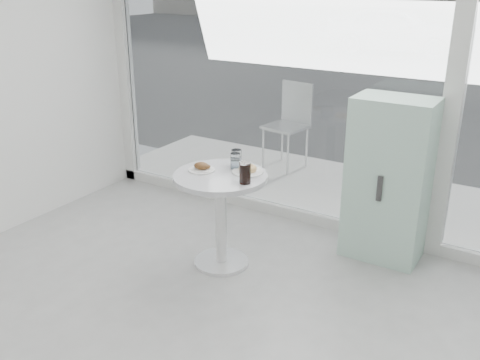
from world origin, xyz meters
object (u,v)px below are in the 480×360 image
Objects in this scene: patio_chair at (290,120)px; water_tumbler_a at (236,159)px; plate_fritter at (202,168)px; main_table at (221,201)px; plate_donut at (248,170)px; mint_cabinet at (388,180)px; water_tumbler_b at (235,162)px; car_white at (395,30)px; cola_glass at (245,173)px.

water_tumbler_a is (0.55, -2.05, 0.22)m from patio_chair.
plate_fritter is (0.39, -2.29, 0.19)m from patio_chair.
main_table is 0.78× the size of patio_chair.
plate_donut is (0.71, -2.14, 0.18)m from patio_chair.
patio_chair is at bearing 108.36° from plate_donut.
main_table is at bearing 3.46° from plate_fritter.
main_table is 0.58× the size of mint_cabinet.
water_tumbler_a is 1.05× the size of water_tumbler_b.
car_white reaches higher than plate_donut.
mint_cabinet is at bearing 37.84° from plate_donut.
mint_cabinet is 0.34× the size of car_white.
water_tumbler_a is at bearing 150.28° from plate_donut.
cola_glass is at bearing -45.11° from water_tumbler_b.
plate_donut is (0.32, 0.15, -0.00)m from plate_fritter.
plate_donut is at bearing -61.12° from patio_chair.
plate_donut is 1.84× the size of water_tumbler_a.
cola_glass is (-0.79, -0.89, 0.19)m from mint_cabinet.
patio_chair is (-1.60, 1.45, -0.05)m from mint_cabinet.
cola_glass is at bearing -13.10° from main_table.
plate_fritter is (-0.16, -0.01, 0.25)m from main_table.
mint_cabinet is 10.13× the size of water_tumbler_a.
plate_donut is 0.23m from cola_glass.
car_white is 19.18× the size of plate_fritter.
patio_chair is 4.10× the size of plate_donut.
patio_chair reaches higher than water_tumbler_a.
mint_cabinet reaches higher than cola_glass.
mint_cabinet is at bearing 38.43° from main_table.
cola_glass is (0.26, -0.29, 0.02)m from water_tumbler_a.
water_tumbler_a is 0.39m from cola_glass.
patio_chair is (-0.55, 2.28, 0.06)m from main_table.
car_white is (-1.91, 10.52, 0.06)m from patio_chair.
water_tumbler_b is (2.49, -12.63, 0.15)m from car_white.
water_tumbler_a reaches higher than water_tumbler_b.
patio_chair is 2.20m from water_tumbler_b.
car_white is at bearing 100.17° from plate_fritter.
patio_chair is 0.25× the size of car_white.
patio_chair is at bearing 137.63° from mint_cabinet.
plate_donut reaches higher than main_table.
water_tumbler_b is at bearing -64.11° from patio_chair.
mint_cabinet is 2.16m from patio_chair.
main_table is 4.78× the size of cola_glass.
plate_donut is 1.49× the size of cola_glass.
car_white reaches higher than water_tumbler_a.
main_table is 0.29m from plate_fritter.
water_tumbler_a is at bearing -150.36° from mint_cabinet.
cola_glass is (0.26, -0.06, 0.30)m from main_table.
water_tumbler_b is 0.32m from cola_glass.
car_white is at bearing 101.07° from water_tumbler_a.
plate_fritter reaches higher than plate_donut.
cola_glass is (0.81, -2.34, 0.24)m from patio_chair.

